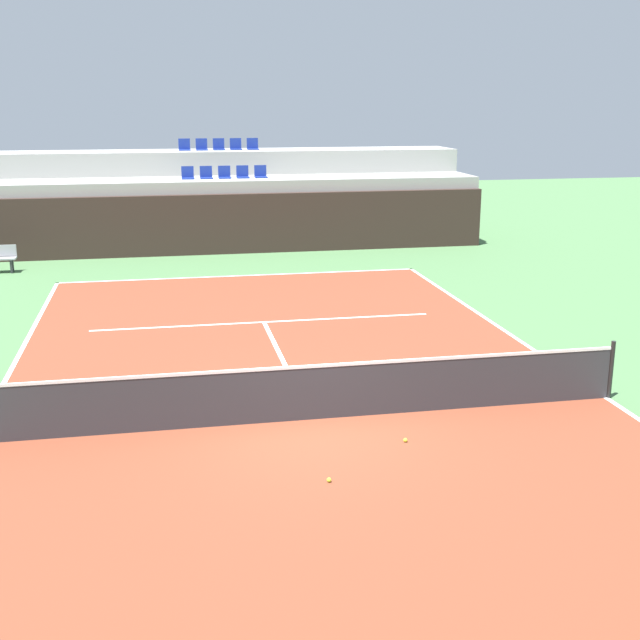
{
  "coord_description": "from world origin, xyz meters",
  "views": [
    {
      "loc": [
        -2.35,
        -12.77,
        5.25
      ],
      "look_at": [
        0.53,
        2.0,
        1.2
      ],
      "focal_mm": 46.02,
      "sensor_mm": 36.0,
      "label": 1
    }
  ],
  "objects": [
    {
      "name": "sideline_right",
      "position": [
        5.45,
        0.0,
        0.01
      ],
      "size": [
        0.1,
        24.0,
        0.0
      ],
      "primitive_type": "cube",
      "color": "white",
      "rests_on": "court_surface"
    },
    {
      "name": "tennis_ball_2",
      "position": [
        -0.19,
        -2.37,
        0.04
      ],
      "size": [
        0.07,
        0.07,
        0.07
      ],
      "primitive_type": "sphere",
      "color": "#CCE033",
      "rests_on": "court_surface"
    },
    {
      "name": "seating_row_lower",
      "position": [
        -0.0,
        17.33,
        2.63
      ],
      "size": [
        3.07,
        0.44,
        0.44
      ],
      "color": "navy",
      "rests_on": "stands_tier_lower"
    },
    {
      "name": "service_line_far",
      "position": [
        0.0,
        6.4,
        0.01
      ],
      "size": [
        8.26,
        0.1,
        0.0
      ],
      "primitive_type": "cube",
      "color": "white",
      "rests_on": "court_surface"
    },
    {
      "name": "centre_service_line",
      "position": [
        0.0,
        3.2,
        0.01
      ],
      "size": [
        0.1,
        6.4,
        0.0
      ],
      "primitive_type": "cube",
      "color": "white",
      "rests_on": "court_surface"
    },
    {
      "name": "ground_plane",
      "position": [
        0.0,
        0.0,
        0.0
      ],
      "size": [
        80.0,
        80.0,
        0.0
      ],
      "primitive_type": "plane",
      "color": "#477042"
    },
    {
      "name": "stands_tier_lower",
      "position": [
        0.0,
        17.23,
        1.25
      ],
      "size": [
        18.5,
        2.4,
        2.51
      ],
      "primitive_type": "cube",
      "color": "#9E9E99",
      "rests_on": "ground_plane"
    },
    {
      "name": "court_surface",
      "position": [
        0.0,
        0.0,
        0.01
      ],
      "size": [
        11.0,
        24.0,
        0.01
      ],
      "primitive_type": "cube",
      "color": "brown",
      "rests_on": "ground_plane"
    },
    {
      "name": "back_wall",
      "position": [
        0.0,
        15.88,
        1.04
      ],
      "size": [
        18.5,
        0.3,
        2.09
      ],
      "primitive_type": "cube",
      "color": "#33231E",
      "rests_on": "ground_plane"
    },
    {
      "name": "baseline_far",
      "position": [
        0.0,
        11.95,
        0.01
      ],
      "size": [
        11.0,
        0.1,
        0.0
      ],
      "primitive_type": "cube",
      "color": "white",
      "rests_on": "court_surface"
    },
    {
      "name": "seating_row_upper",
      "position": [
        -0.0,
        19.73,
        3.5
      ],
      "size": [
        3.07,
        0.44,
        0.44
      ],
      "color": "navy",
      "rests_on": "stands_tier_upper"
    },
    {
      "name": "stands_tier_upper",
      "position": [
        0.0,
        19.63,
        1.69
      ],
      "size": [
        18.5,
        2.4,
        3.37
      ],
      "primitive_type": "cube",
      "color": "#9E9E99",
      "rests_on": "ground_plane"
    },
    {
      "name": "tennis_net",
      "position": [
        0.0,
        0.0,
        0.51
      ],
      "size": [
        11.08,
        0.08,
        1.07
      ],
      "color": "black",
      "rests_on": "court_surface"
    },
    {
      "name": "tennis_ball_1",
      "position": [
        1.28,
        -1.23,
        0.04
      ],
      "size": [
        0.07,
        0.07,
        0.07
      ],
      "primitive_type": "sphere",
      "color": "#CCE033",
      "rests_on": "court_surface"
    }
  ]
}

